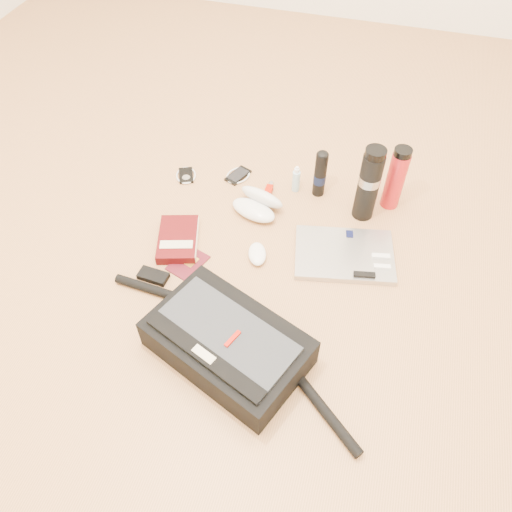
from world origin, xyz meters
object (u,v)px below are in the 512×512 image
at_px(laptop, 345,255).
at_px(thermos_black, 369,184).
at_px(messenger_bag, 227,343).
at_px(thermos_red, 396,178).
at_px(book, 178,239).

bearing_deg(laptop, thermos_black, 71.43).
bearing_deg(messenger_bag, thermos_red, 85.51).
relative_size(messenger_bag, laptop, 2.31).
relative_size(messenger_bag, book, 3.68).
bearing_deg(thermos_red, thermos_black, -137.31).
height_order(thermos_black, thermos_red, thermos_black).
bearing_deg(thermos_black, laptop, -97.04).
height_order(laptop, thermos_red, thermos_red).
relative_size(laptop, book, 1.60).
bearing_deg(thermos_black, thermos_red, 42.69).
xyz_separation_m(book, thermos_black, (0.61, 0.33, 0.13)).
distance_m(messenger_bag, book, 0.48).
bearing_deg(thermos_red, laptop, -110.91).
xyz_separation_m(thermos_black, thermos_red, (0.09, 0.08, -0.02)).
bearing_deg(laptop, messenger_bag, -131.62).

